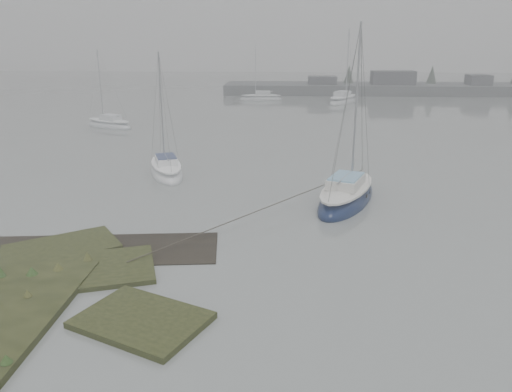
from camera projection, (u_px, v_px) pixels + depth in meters
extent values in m
plane|color=slate|center=(232.00, 132.00, 43.26)|extent=(160.00, 160.00, 0.00)
cube|color=#4C4F51|center=(432.00, 90.00, 72.20)|extent=(60.00, 8.00, 1.60)
cube|color=#424247|center=(322.00, 84.00, 71.83)|extent=(4.00, 3.00, 2.20)
cube|color=#424247|center=(393.00, 82.00, 71.20)|extent=(6.00, 3.00, 3.00)
cube|color=#424247|center=(478.00, 84.00, 70.66)|extent=(3.00, 3.00, 2.50)
cone|color=#384238|center=(349.00, 78.00, 73.29)|extent=(2.00, 2.00, 3.50)
cone|color=#384238|center=(432.00, 78.00, 72.67)|extent=(2.00, 2.00, 3.50)
ellipsoid|color=#0D183A|center=(346.00, 200.00, 24.65)|extent=(4.43, 6.82, 1.58)
ellipsoid|color=silver|center=(347.00, 188.00, 24.46)|extent=(3.72, 5.89, 0.45)
cube|color=silver|center=(346.00, 182.00, 24.10)|extent=(2.13, 2.59, 0.46)
cube|color=#79A9CA|center=(346.00, 176.00, 24.02)|extent=(1.97, 2.38, 0.07)
cylinder|color=#939399|center=(356.00, 103.00, 23.95)|extent=(0.10, 0.10, 7.42)
cylinder|color=#939399|center=(345.00, 177.00, 23.86)|extent=(1.06, 2.44, 0.08)
ellipsoid|color=silver|center=(166.00, 173.00, 29.73)|extent=(3.48, 5.64, 1.30)
ellipsoid|color=white|center=(166.00, 164.00, 29.57)|extent=(2.91, 4.88, 0.37)
cube|color=white|center=(166.00, 160.00, 29.26)|extent=(1.71, 2.12, 0.38)
cube|color=#15214D|center=(166.00, 156.00, 29.20)|extent=(1.58, 1.95, 0.06)
cylinder|color=#939399|center=(161.00, 106.00, 29.19)|extent=(0.08, 0.08, 6.13)
cylinder|color=#939399|center=(166.00, 157.00, 29.06)|extent=(0.79, 2.04, 0.07)
ellipsoid|color=silver|center=(109.00, 126.00, 45.39)|extent=(5.41, 4.00, 1.27)
ellipsoid|color=white|center=(109.00, 121.00, 45.24)|extent=(4.65, 3.38, 0.36)
cube|color=white|center=(110.00, 117.00, 45.03)|extent=(2.11, 1.84, 0.37)
cube|color=#B4B9C1|center=(110.00, 115.00, 44.97)|extent=(1.94, 1.70, 0.06)
cylinder|color=#939399|center=(100.00, 84.00, 44.59)|extent=(0.08, 0.08, 5.97)
cylinder|color=#939399|center=(111.00, 115.00, 44.90)|extent=(1.87, 1.06, 0.07)
ellipsoid|color=silver|center=(343.00, 102.00, 62.26)|extent=(5.17, 7.00, 1.64)
ellipsoid|color=white|center=(343.00, 97.00, 62.06)|extent=(4.37, 6.03, 0.46)
cube|color=white|center=(342.00, 94.00, 61.70)|extent=(2.38, 2.73, 0.48)
cube|color=#B3B7BF|center=(343.00, 91.00, 61.62)|extent=(2.20, 2.51, 0.08)
cylinder|color=#939399|center=(348.00, 62.00, 61.49)|extent=(0.11, 0.11, 7.73)
cylinder|color=#939399|center=(342.00, 92.00, 61.46)|extent=(1.36, 2.42, 0.09)
ellipsoid|color=#A0A4A9|center=(261.00, 100.00, 64.87)|extent=(5.62, 2.23, 1.34)
ellipsoid|color=silver|center=(261.00, 95.00, 64.70)|extent=(4.89, 1.81, 0.38)
cube|color=silver|center=(263.00, 93.00, 64.61)|extent=(1.97, 1.32, 0.39)
cube|color=#ACB2B8|center=(263.00, 91.00, 64.54)|extent=(1.81, 1.23, 0.06)
cylinder|color=#939399|center=(256.00, 68.00, 63.65)|extent=(0.09, 0.09, 6.29)
cylinder|color=#939399|center=(264.00, 91.00, 64.55)|extent=(2.20, 0.24, 0.07)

